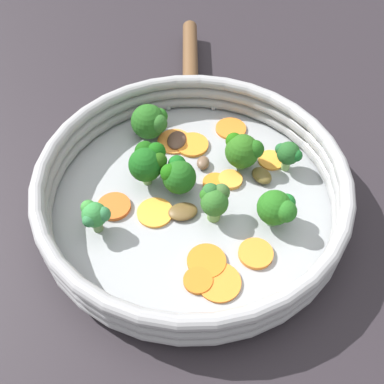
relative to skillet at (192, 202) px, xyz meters
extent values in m
plane|color=black|center=(0.00, 0.00, -0.01)|extent=(4.00, 4.00, 0.00)
cylinder|color=#939699|center=(0.00, 0.00, 0.00)|extent=(0.35, 0.35, 0.01)
torus|color=gray|center=(0.00, 0.00, 0.01)|extent=(0.37, 0.37, 0.02)
torus|color=gray|center=(0.00, 0.00, 0.03)|extent=(0.37, 0.37, 0.02)
torus|color=gray|center=(0.00, 0.00, 0.05)|extent=(0.37, 0.37, 0.02)
cylinder|color=brown|center=(0.13, -0.24, 0.02)|extent=(0.11, 0.18, 0.02)
sphere|color=#929499|center=(0.05, -0.16, 0.01)|extent=(0.01, 0.01, 0.01)
sphere|color=#8E9896|center=(0.11, -0.13, 0.01)|extent=(0.01, 0.01, 0.01)
cylinder|color=orange|center=(0.07, -0.08, 0.01)|extent=(0.06, 0.06, 0.00)
cylinder|color=orange|center=(-0.03, -0.05, 0.01)|extent=(0.04, 0.04, 0.01)
cylinder|color=orange|center=(-0.08, 0.09, 0.01)|extent=(0.06, 0.06, 0.00)
cylinder|color=orange|center=(-0.10, 0.04, 0.01)|extent=(0.05, 0.05, 0.01)
cylinder|color=orange|center=(-0.06, -0.11, 0.01)|extent=(0.05, 0.05, 0.00)
cylinder|color=orange|center=(-0.05, 0.07, 0.01)|extent=(0.06, 0.06, 0.00)
cylinder|color=#D65B1E|center=(0.08, 0.05, 0.01)|extent=(0.06, 0.06, 0.01)
cylinder|color=#F99C30|center=(0.03, 0.04, 0.01)|extent=(0.06, 0.06, 0.00)
cylinder|color=orange|center=(-0.06, 0.10, 0.01)|extent=(0.04, 0.04, 0.00)
cylinder|color=orange|center=(-0.02, -0.04, 0.01)|extent=(0.04, 0.04, 0.00)
cylinder|color=orange|center=(0.04, -0.08, 0.01)|extent=(0.05, 0.05, 0.00)
cylinder|color=orange|center=(0.01, -0.14, 0.01)|extent=(0.04, 0.04, 0.00)
cylinder|color=#64854E|center=(0.08, 0.09, 0.02)|extent=(0.01, 0.01, 0.02)
sphere|color=#2E7936|center=(0.08, 0.09, 0.03)|extent=(0.03, 0.03, 0.03)
sphere|color=#2B6F3B|center=(0.08, 0.10, 0.04)|extent=(0.02, 0.02, 0.02)
sphere|color=#2E723F|center=(0.07, 0.08, 0.04)|extent=(0.02, 0.02, 0.02)
sphere|color=#367E32|center=(0.09, 0.08, 0.04)|extent=(0.02, 0.02, 0.02)
cylinder|color=#6C9848|center=(-0.04, 0.01, 0.02)|extent=(0.02, 0.02, 0.02)
sphere|color=#295E20|center=(-0.04, 0.01, 0.04)|extent=(0.03, 0.03, 0.03)
sphere|color=#225C18|center=(-0.02, 0.01, 0.04)|extent=(0.02, 0.02, 0.02)
sphere|color=#245623|center=(-0.03, 0.01, 0.04)|extent=(0.02, 0.02, 0.02)
sphere|color=#335826|center=(-0.04, 0.00, 0.04)|extent=(0.02, 0.02, 0.02)
cylinder|color=#7AB56F|center=(0.02, -0.01, 0.01)|extent=(0.01, 0.01, 0.01)
sphere|color=#1A5315|center=(0.02, -0.01, 0.03)|extent=(0.04, 0.04, 0.04)
sphere|color=#18590C|center=(0.03, 0.00, 0.04)|extent=(0.02, 0.02, 0.02)
sphere|color=#135717|center=(0.03, -0.02, 0.04)|extent=(0.02, 0.02, 0.02)
cylinder|color=#71A356|center=(0.06, 0.00, 0.02)|extent=(0.01, 0.01, 0.02)
sphere|color=#144F14|center=(0.06, 0.00, 0.04)|extent=(0.04, 0.04, 0.04)
sphere|color=#12510E|center=(0.06, -0.02, 0.05)|extent=(0.02, 0.02, 0.02)
sphere|color=#13480D|center=(0.07, -0.02, 0.04)|extent=(0.03, 0.03, 0.03)
sphere|color=#1D480D|center=(0.05, -0.01, 0.04)|extent=(0.02, 0.02, 0.02)
cylinder|color=#8AB666|center=(-0.09, -0.10, 0.02)|extent=(0.01, 0.01, 0.02)
sphere|color=#1E4F1F|center=(-0.09, -0.10, 0.03)|extent=(0.03, 0.03, 0.03)
sphere|color=#1B4F24|center=(-0.07, -0.10, 0.04)|extent=(0.02, 0.02, 0.02)
sphere|color=#15531F|center=(-0.10, -0.10, 0.04)|extent=(0.02, 0.02, 0.02)
cylinder|color=#5E8E50|center=(-0.10, -0.01, 0.01)|extent=(0.01, 0.01, 0.02)
sphere|color=#1F5B16|center=(-0.10, -0.01, 0.03)|extent=(0.04, 0.04, 0.04)
sphere|color=#15601E|center=(-0.11, -0.02, 0.04)|extent=(0.02, 0.02, 0.02)
sphere|color=#205D1A|center=(-0.11, -0.01, 0.04)|extent=(0.03, 0.03, 0.03)
cylinder|color=#7EAA5C|center=(0.10, -0.07, 0.01)|extent=(0.01, 0.01, 0.01)
sphere|color=#1F5418|center=(0.10, -0.07, 0.03)|extent=(0.05, 0.05, 0.05)
sphere|color=#285C20|center=(0.09, -0.07, 0.04)|extent=(0.03, 0.03, 0.03)
sphere|color=#1E5C17|center=(0.09, -0.09, 0.03)|extent=(0.02, 0.02, 0.02)
cylinder|color=#81B66B|center=(-0.03, -0.08, 0.01)|extent=(0.01, 0.01, 0.02)
sphere|color=#255915|center=(-0.03, -0.08, 0.03)|extent=(0.04, 0.04, 0.04)
sphere|color=#1B5013|center=(-0.05, -0.08, 0.04)|extent=(0.02, 0.02, 0.02)
sphere|color=#1D5A0B|center=(-0.02, -0.08, 0.04)|extent=(0.02, 0.02, 0.02)
ellipsoid|color=brown|center=(0.01, -0.06, 0.01)|extent=(0.02, 0.03, 0.01)
ellipsoid|color=brown|center=(0.06, -0.08, 0.01)|extent=(0.04, 0.04, 0.01)
ellipsoid|color=brown|center=(-0.06, -0.07, 0.01)|extent=(0.04, 0.03, 0.01)
ellipsoid|color=brown|center=(0.00, 0.02, 0.01)|extent=(0.04, 0.04, 0.01)
camera|label=1|loc=(-0.15, 0.30, 0.44)|focal=42.00mm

